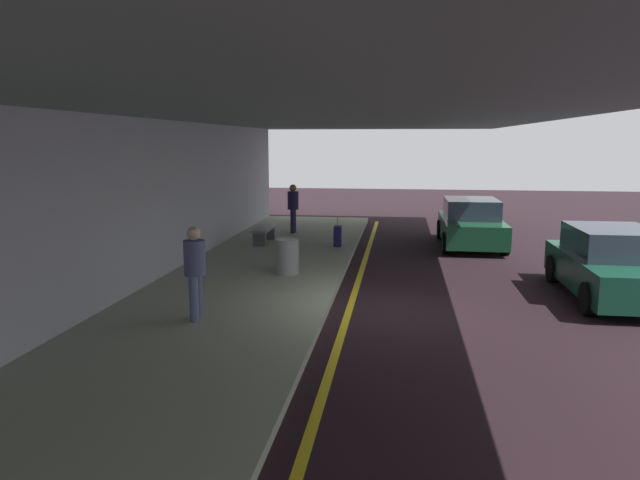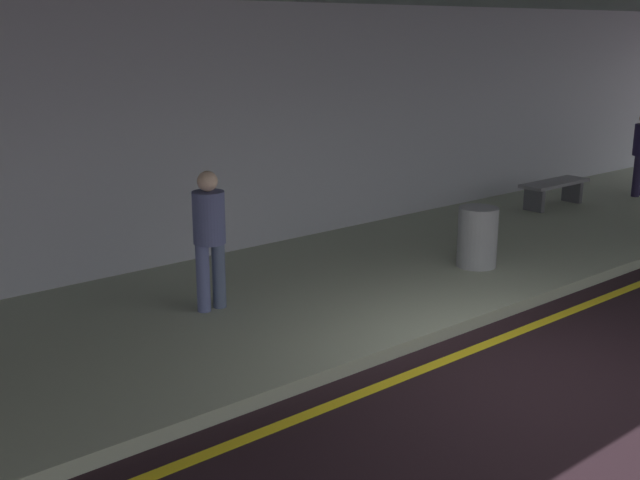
{
  "view_description": "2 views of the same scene",
  "coord_description": "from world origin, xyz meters",
  "px_view_note": "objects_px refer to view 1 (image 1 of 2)",
  "views": [
    {
      "loc": [
        -11.29,
        -0.35,
        3.3
      ],
      "look_at": [
        0.47,
        1.28,
        1.3
      ],
      "focal_mm": 32.93,
      "sensor_mm": 36.0,
      "label": 1
    },
    {
      "loc": [
        -6.33,
        -4.44,
        3.4
      ],
      "look_at": [
        -0.52,
        2.48,
        0.98
      ],
      "focal_mm": 44.16,
      "sensor_mm": 36.0,
      "label": 2
    }
  ],
  "objects_px": {
    "bench_metal": "(264,232)",
    "person_waiting_for_ride": "(293,205)",
    "traveler_with_luggage": "(195,267)",
    "car_dark_green": "(471,224)",
    "suitcase_upright_primary": "(338,236)",
    "car_dark_green_no2": "(612,265)",
    "trash_bin_steel": "(287,256)"
  },
  "relations": [
    {
      "from": "person_waiting_for_ride",
      "to": "bench_metal",
      "type": "distance_m",
      "value": 2.31
    },
    {
      "from": "car_dark_green",
      "to": "suitcase_upright_primary",
      "type": "bearing_deg",
      "value": -68.58
    },
    {
      "from": "suitcase_upright_primary",
      "to": "trash_bin_steel",
      "type": "distance_m",
      "value": 4.0
    },
    {
      "from": "trash_bin_steel",
      "to": "traveler_with_luggage",
      "type": "bearing_deg",
      "value": 166.84
    },
    {
      "from": "traveler_with_luggage",
      "to": "person_waiting_for_ride",
      "type": "distance_m",
      "value": 10.2
    },
    {
      "from": "car_dark_green",
      "to": "traveler_with_luggage",
      "type": "bearing_deg",
      "value": -30.2
    },
    {
      "from": "car_dark_green",
      "to": "suitcase_upright_primary",
      "type": "height_order",
      "value": "car_dark_green"
    },
    {
      "from": "car_dark_green_no2",
      "to": "suitcase_upright_primary",
      "type": "relative_size",
      "value": 4.56
    },
    {
      "from": "car_dark_green",
      "to": "person_waiting_for_ride",
      "type": "bearing_deg",
      "value": -97.65
    },
    {
      "from": "person_waiting_for_ride",
      "to": "bench_metal",
      "type": "height_order",
      "value": "person_waiting_for_ride"
    },
    {
      "from": "car_dark_green",
      "to": "suitcase_upright_primary",
      "type": "xyz_separation_m",
      "value": [
        -1.45,
        4.09,
        -0.25
      ]
    },
    {
      "from": "traveler_with_luggage",
      "to": "bench_metal",
      "type": "xyz_separation_m",
      "value": [
        8.04,
        0.66,
        -0.61
      ]
    },
    {
      "from": "traveler_with_luggage",
      "to": "person_waiting_for_ride",
      "type": "xyz_separation_m",
      "value": [
        10.2,
        0.13,
        0.0
      ]
    },
    {
      "from": "car_dark_green_no2",
      "to": "car_dark_green",
      "type": "bearing_deg",
      "value": -157.79
    },
    {
      "from": "car_dark_green",
      "to": "car_dark_green_no2",
      "type": "distance_m",
      "value": 6.43
    },
    {
      "from": "car_dark_green",
      "to": "bench_metal",
      "type": "height_order",
      "value": "car_dark_green"
    },
    {
      "from": "traveler_with_luggage",
      "to": "trash_bin_steel",
      "type": "relative_size",
      "value": 1.98
    },
    {
      "from": "traveler_with_luggage",
      "to": "car_dark_green_no2",
      "type": "bearing_deg",
      "value": 34.18
    },
    {
      "from": "suitcase_upright_primary",
      "to": "car_dark_green_no2",
      "type": "bearing_deg",
      "value": -138.24
    },
    {
      "from": "traveler_with_luggage",
      "to": "person_waiting_for_ride",
      "type": "bearing_deg",
      "value": 103.31
    },
    {
      "from": "bench_metal",
      "to": "person_waiting_for_ride",
      "type": "bearing_deg",
      "value": -13.81
    },
    {
      "from": "car_dark_green_no2",
      "to": "person_waiting_for_ride",
      "type": "relative_size",
      "value": 2.44
    },
    {
      "from": "person_waiting_for_ride",
      "to": "car_dark_green",
      "type": "bearing_deg",
      "value": 108.73
    },
    {
      "from": "car_dark_green",
      "to": "car_dark_green_no2",
      "type": "height_order",
      "value": "same"
    },
    {
      "from": "car_dark_green",
      "to": "bench_metal",
      "type": "relative_size",
      "value": 2.56
    },
    {
      "from": "person_waiting_for_ride",
      "to": "bench_metal",
      "type": "bearing_deg",
      "value": 14.49
    },
    {
      "from": "bench_metal",
      "to": "trash_bin_steel",
      "type": "bearing_deg",
      "value": -159.61
    },
    {
      "from": "car_dark_green",
      "to": "trash_bin_steel",
      "type": "distance_m",
      "value": 7.26
    },
    {
      "from": "car_dark_green",
      "to": "trash_bin_steel",
      "type": "bearing_deg",
      "value": -40.38
    },
    {
      "from": "suitcase_upright_primary",
      "to": "car_dark_green",
      "type": "bearing_deg",
      "value": -82.95
    },
    {
      "from": "traveler_with_luggage",
      "to": "person_waiting_for_ride",
      "type": "relative_size",
      "value": 1.0
    },
    {
      "from": "suitcase_upright_primary",
      "to": "trash_bin_steel",
      "type": "xyz_separation_m",
      "value": [
        -3.92,
        0.79,
        0.11
      ]
    }
  ]
}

